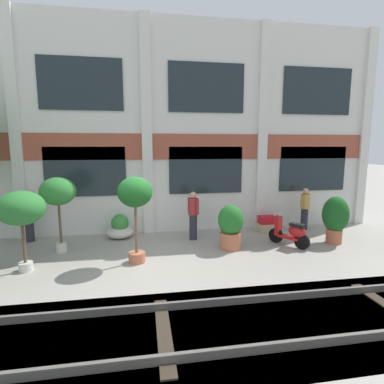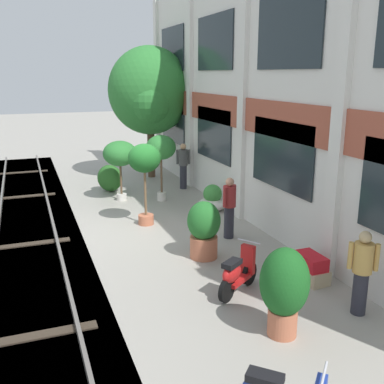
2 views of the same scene
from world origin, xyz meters
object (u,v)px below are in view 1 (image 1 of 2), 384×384
Objects in this scene: resident_watching_tracks at (305,208)px; potted_plant_ribbed_drum at (231,226)px; potted_plant_wide_bowl at (120,228)px; potted_plant_terracotta_small at (21,210)px; potted_plant_low_pan at (58,193)px; potted_plant_square_trough at (269,224)px; resident_near_plants at (29,214)px; potted_plant_fluted_column at (335,217)px; scooter_second_parked at (291,233)px; potted_plant_tall_urn at (135,197)px; resident_by_doorway at (193,214)px.

potted_plant_ribbed_drum is at bearing -120.80° from resident_watching_tracks.
potted_plant_wide_bowl is (-3.41, 1.69, -0.40)m from potted_plant_ribbed_drum.
potted_plant_terracotta_small is 1.39m from potted_plant_low_pan.
potted_plant_ribbed_drum reaches higher than potted_plant_square_trough.
potted_plant_wide_bowl is at bearing 48.77° from potted_plant_terracotta_small.
potted_plant_fluted_column is at bearing 4.12° from resident_near_plants.
resident_near_plants is at bearing 43.41° from scooter_second_parked.
potted_plant_ribbed_drum is at bearing 7.81° from potted_plant_terracotta_small.
resident_watching_tracks is at bearing -0.40° from potted_plant_wide_bowl.
scooter_second_parked is (5.34, -1.78, 0.11)m from potted_plant_wide_bowl.
potted_plant_tall_urn is 1.48× the size of resident_watching_tracks.
potted_plant_tall_urn is at bearing -154.56° from potted_plant_square_trough.
resident_by_doorway reaches higher than potted_plant_square_trough.
potted_plant_terracotta_small is 2.46× the size of potted_plant_square_trough.
potted_plant_low_pan is at bearing 174.24° from potted_plant_ribbed_drum.
potted_plant_terracotta_small is 5.02m from resident_by_doorway.
potted_plant_ribbed_drum is 1.49× the size of potted_plant_wide_bowl.
potted_plant_ribbed_drum is 5.68m from potted_plant_terracotta_small.
potted_plant_low_pan is 1.38× the size of resident_by_doorway.
resident_watching_tracks is at bearing 13.72° from resident_near_plants.
potted_plant_fluted_column is at bearing -53.21° from resident_watching_tracks.
resident_by_doorway reaches higher than potted_plant_ribbed_drum.
resident_watching_tracks reaches higher than potted_plant_wide_bowl.
potted_plant_low_pan is 2.44× the size of potted_plant_wide_bowl.
potted_plant_tall_urn is 1.14× the size of potted_plant_terracotta_small.
potted_plant_ribbed_drum is 0.89× the size of potted_plant_fluted_column.
resident_near_plants reaches higher than potted_plant_wide_bowl.
resident_near_plants is (-9.79, 1.76, 0.05)m from potted_plant_fluted_column.
potted_plant_low_pan reaches higher than scooter_second_parked.
potted_plant_wide_bowl is 2.96m from resident_near_plants.
potted_plant_wide_bowl is 0.77× the size of scooter_second_parked.
resident_near_plants reaches higher than potted_plant_fluted_column.
potted_plant_tall_urn is 5.47m from potted_plant_square_trough.
scooter_second_parked is (1.93, -0.09, -0.29)m from potted_plant_ribbed_drum.
potted_plant_ribbed_drum is 1.48m from resident_by_doorway.
resident_by_doorway is (2.45, -0.58, 0.55)m from potted_plant_wide_bowl.
potted_plant_tall_urn reaches higher than scooter_second_parked.
resident_watching_tracks is at bearing 93.63° from potted_plant_fluted_column.
potted_plant_square_trough is at bearing 133.41° from potted_plant_fluted_column.
resident_near_plants is (-8.24, 1.83, 0.48)m from scooter_second_parked.
potted_plant_terracotta_small is 1.29× the size of resident_watching_tracks.
resident_watching_tracks is at bearing 7.73° from potted_plant_low_pan.
scooter_second_parked is at bearing 5.17° from potted_plant_terracotta_small.
resident_by_doorway is 4.37m from resident_watching_tracks.
potted_plant_tall_urn is 2.50m from potted_plant_low_pan.
resident_watching_tracks is at bearing 15.10° from potted_plant_terracotta_small.
potted_plant_terracotta_small reaches higher than potted_plant_square_trough.
potted_plant_low_pan reaches higher than potted_plant_terracotta_small.
potted_plant_ribbed_drum is at bearing 179.79° from potted_plant_fluted_column.
potted_plant_wide_bowl is at bearing 166.09° from potted_plant_fluted_column.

